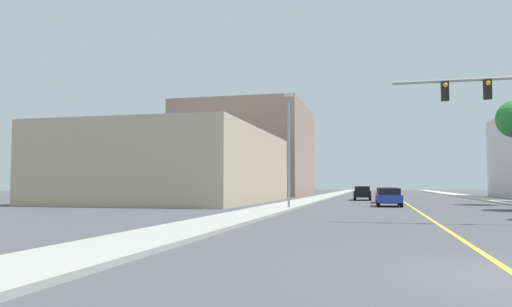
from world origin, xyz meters
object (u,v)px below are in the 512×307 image
Objects in this scene: car_blue at (389,197)px; car_red at (387,195)px; car_black at (362,193)px; street_lamp at (289,144)px.

car_blue is 7.32m from car_red.
car_blue is 0.86× the size of car_black.
car_red is (-0.03, 7.32, -0.00)m from car_blue.
street_lamp reaches higher than car_blue.
street_lamp is 15.25m from car_red.
street_lamp reaches higher than car_black.
street_lamp is 21.00m from car_black.
car_red is 7.34m from car_black.
car_red is at bearing 89.31° from car_blue.
car_black reaches higher than car_blue.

